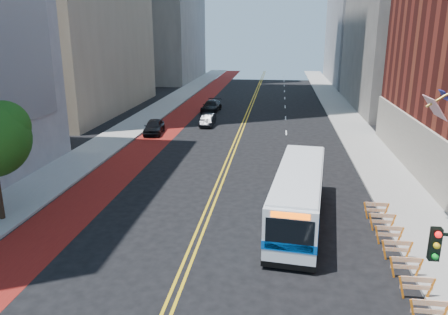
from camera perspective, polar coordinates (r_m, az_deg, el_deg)
ground at (r=18.54m, az=-6.66°, el=-17.70°), size 160.00×160.00×0.00m
sidewalk_left at (r=48.71m, az=-12.07°, el=3.83°), size 4.00×140.00×0.15m
sidewalk_right at (r=46.72m, az=17.00°, el=2.95°), size 4.00×140.00×0.15m
bus_lane_paint at (r=47.59m, az=-7.62°, el=3.68°), size 3.60×140.00×0.01m
center_line_inner at (r=46.22m, az=1.94°, el=3.43°), size 0.14×140.00×0.01m
center_line_outer at (r=46.19m, az=2.38°, el=3.42°), size 0.14×140.00×0.01m
lane_dashes at (r=53.87m, az=8.05°, el=5.15°), size 0.14×98.20×0.01m
construction_barriers at (r=21.45m, az=22.13°, el=-11.77°), size 1.42×10.91×1.00m
transit_bus at (r=24.55m, az=9.74°, el=-4.78°), size 3.63×11.29×3.05m
car_a at (r=45.57m, az=-9.14°, el=4.00°), size 2.20×4.53×1.49m
car_b at (r=48.89m, az=-2.14°, el=4.93°), size 1.39×3.97×1.31m
car_c at (r=57.29m, az=-1.66°, el=6.71°), size 2.36×5.19×1.47m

